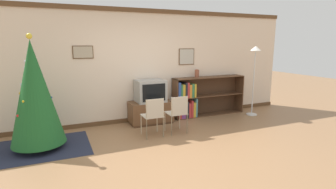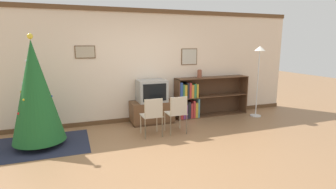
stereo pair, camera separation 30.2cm
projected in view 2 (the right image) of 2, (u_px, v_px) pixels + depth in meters
ground_plane at (174, 152)px, 4.64m from camera, size 24.00×24.00×0.00m
wall_back at (141, 66)px, 6.37m from camera, size 8.44×0.11×2.70m
area_rug at (41, 145)px, 4.94m from camera, size 1.74×1.35×0.01m
christmas_tree at (35, 92)px, 4.74m from camera, size 0.93×0.93×2.06m
tv_console at (152, 112)px, 6.33m from camera, size 1.01×0.53×0.53m
television at (152, 91)px, 6.22m from camera, size 0.67×0.51×0.52m
folding_chair_left at (152, 115)px, 5.33m from camera, size 0.40×0.40×0.82m
folding_chair_right at (177, 112)px, 5.51m from camera, size 0.40×0.40×0.82m
bookshelf at (199, 99)px, 6.82m from camera, size 2.02×0.36×1.03m
vase at (200, 74)px, 6.72m from camera, size 0.11×0.11×0.20m
standing_lamp at (259, 63)px, 6.68m from camera, size 0.28×0.28×1.83m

